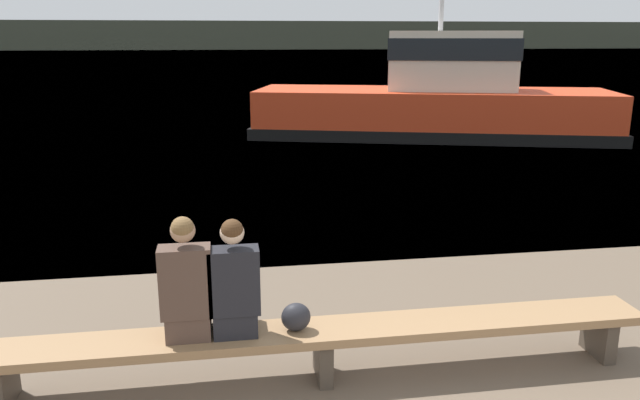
% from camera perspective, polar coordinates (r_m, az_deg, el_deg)
% --- Properties ---
extents(water_surface, '(240.00, 240.00, 0.00)m').
position_cam_1_polar(water_surface, '(127.74, -8.51, 13.34)').
color(water_surface, '#5684A3').
rests_on(water_surface, ground).
extents(far_shoreline, '(600.00, 12.00, 5.96)m').
position_cam_1_polar(far_shoreline, '(143.38, -8.65, 14.67)').
color(far_shoreline, '#424738').
rests_on(far_shoreline, ground).
extents(bench_main, '(5.89, 0.49, 0.48)m').
position_cam_1_polar(bench_main, '(5.57, 0.27, -12.45)').
color(bench_main, '#8E6B47').
rests_on(bench_main, ground).
extents(person_left, '(0.42, 0.41, 1.07)m').
position_cam_1_polar(person_left, '(5.30, -12.13, -7.82)').
color(person_left, '#4C382D').
rests_on(person_left, bench_main).
extents(person_right, '(0.42, 0.41, 1.03)m').
position_cam_1_polar(person_right, '(5.30, -7.86, -7.86)').
color(person_right, black).
rests_on(person_right, bench_main).
extents(shopping_bag, '(0.25, 0.20, 0.25)m').
position_cam_1_polar(shopping_bag, '(5.44, -2.22, -10.64)').
color(shopping_bag, '#232328').
rests_on(shopping_bag, bench_main).
extents(tugboat_red, '(11.00, 5.98, 5.32)m').
position_cam_1_polar(tugboat_red, '(19.09, 10.51, 8.63)').
color(tugboat_red, red).
rests_on(tugboat_red, water_surface).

